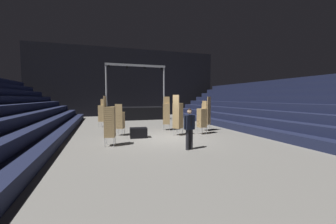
{
  "coord_description": "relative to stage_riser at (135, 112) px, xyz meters",
  "views": [
    {
      "loc": [
        -3.27,
        -10.38,
        2.14
      ],
      "look_at": [
        0.07,
        -0.11,
        1.4
      ],
      "focal_mm": 22.2,
      "sensor_mm": 36.0,
      "label": 1
    }
  ],
  "objects": [
    {
      "name": "man_with_tie",
      "position": [
        0.19,
        -13.09,
        0.28
      ],
      "size": [
        0.57,
        0.32,
        1.71
      ],
      "rotation": [
        0.0,
        0.0,
        3.38
      ],
      "color": "black",
      "rests_on": "ground_plane"
    },
    {
      "name": "arena_end_wall",
      "position": [
        -0.0,
        4.53,
        3.31
      ],
      "size": [
        22.0,
        0.3,
        8.0
      ],
      "primitive_type": "cube",
      "color": "black",
      "rests_on": "ground_plane"
    },
    {
      "name": "stage_riser",
      "position": [
        0.0,
        0.0,
        0.0
      ],
      "size": [
        5.99,
        2.7,
        5.29
      ],
      "color": "black",
      "rests_on": "ground_plane"
    },
    {
      "name": "equipment_road_case",
      "position": [
        -1.36,
        -9.86,
        -0.42
      ],
      "size": [
        0.94,
        0.67,
        0.53
      ],
      "primitive_type": "cube",
      "rotation": [
        0.0,
        0.0,
        -0.08
      ],
      "color": "black",
      "rests_on": "ground_plane"
    },
    {
      "name": "ground_plane",
      "position": [
        -0.0,
        -10.47,
        -0.74
      ],
      "size": [
        22.0,
        30.0,
        0.1
      ],
      "primitive_type": "cube",
      "color": "slate"
    },
    {
      "name": "bleacher_bank_right",
      "position": [
        8.0,
        -9.47,
        1.11
      ],
      "size": [
        6.0,
        24.0,
        3.6
      ],
      "rotation": [
        0.0,
        0.0,
        -1.57
      ],
      "color": "#191E38",
      "rests_on": "ground_plane"
    },
    {
      "name": "chair_stack_mid_left",
      "position": [
        3.27,
        -8.83,
        0.42
      ],
      "size": [
        0.61,
        0.61,
        2.22
      ],
      "rotation": [
        0.0,
        0.0,
        0.6
      ],
      "color": "#B2B5BA",
      "rests_on": "ground_plane"
    },
    {
      "name": "chair_stack_rear_left",
      "position": [
        0.91,
        -9.82,
        0.47
      ],
      "size": [
        0.61,
        0.61,
        2.31
      ],
      "rotation": [
        0.0,
        0.0,
        5.32
      ],
      "color": "#B2B5BA",
      "rests_on": "ground_plane"
    },
    {
      "name": "chair_stack_front_right",
      "position": [
        -3.16,
        -4.89,
        0.34
      ],
      "size": [
        0.6,
        0.6,
        2.05
      ],
      "rotation": [
        0.0,
        0.0,
        2.65
      ],
      "color": "#B2B5BA",
      "rests_on": "ground_plane"
    },
    {
      "name": "chair_stack_rear_right",
      "position": [
        0.87,
        -7.8,
        0.42
      ],
      "size": [
        0.56,
        0.56,
        2.22
      ],
      "rotation": [
        0.0,
        0.0,
        2.81
      ],
      "color": "#B2B5BA",
      "rests_on": "ground_plane"
    },
    {
      "name": "chair_stack_front_left",
      "position": [
        -2.9,
        -11.4,
        0.42
      ],
      "size": [
        0.53,
        0.53,
        2.22
      ],
      "rotation": [
        0.0,
        0.0,
        4.49
      ],
      "color": "#B2B5BA",
      "rests_on": "ground_plane"
    },
    {
      "name": "chair_stack_mid_centre",
      "position": [
        2.41,
        -9.88,
        0.3
      ],
      "size": [
        0.51,
        0.51,
        1.96
      ],
      "rotation": [
        0.0,
        0.0,
        1.75
      ],
      "color": "#B2B5BA",
      "rests_on": "ground_plane"
    },
    {
      "name": "chair_stack_mid_right",
      "position": [
        -2.24,
        -8.88,
        0.21
      ],
      "size": [
        0.59,
        0.59,
        1.79
      ],
      "rotation": [
        0.0,
        0.0,
        5.84
      ],
      "color": "#B2B5BA",
      "rests_on": "ground_plane"
    }
  ]
}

